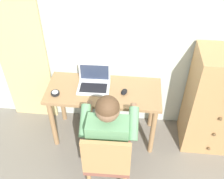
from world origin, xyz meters
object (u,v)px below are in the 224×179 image
chair (107,159)px  desk_clock (55,93)px  desk (104,98)px  dresser (216,102)px  computer_mouse (124,92)px  laptop (94,82)px  person_seated (109,131)px

chair → desk_clock: (-0.61, 0.59, 0.24)m
desk_clock → desk: bearing=13.6°
desk → dresser: (1.20, 0.04, 0.01)m
computer_mouse → laptop: bearing=-177.8°
desk_clock → computer_mouse: bearing=7.2°
desk → computer_mouse: size_ratio=12.26×
person_seated → desk_clock: 0.73m
chair → desk_clock: 0.88m
person_seated → desk_clock: size_ratio=13.32×
chair → computer_mouse: (0.10, 0.68, 0.25)m
dresser → laptop: (-1.32, 0.01, 0.16)m
chair → laptop: laptop is taller
laptop → computer_mouse: size_ratio=3.47×
chair → computer_mouse: 0.73m
chair → desk: bearing=99.6°
desk → person_seated: 0.54m
computer_mouse → person_seated: bearing=-86.3°
desk → chair: size_ratio=1.39×
dresser → computer_mouse: (-0.98, -0.07, 0.12)m
dresser → chair: 1.32m
dresser → laptop: bearing=179.6°
computer_mouse → desk_clock: 0.72m
person_seated → laptop: size_ratio=3.45×
desk → dresser: dresser is taller
chair → desk_clock: bearing=136.3°
laptop → chair: bearing=-73.1°
dresser → computer_mouse: size_ratio=12.31×
desk → chair: 0.72m
dresser → person_seated: 1.23m
person_seated → desk_clock: (-0.61, 0.40, 0.06)m
desk → laptop: size_ratio=3.53×
desk → desk_clock: desk_clock is taller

